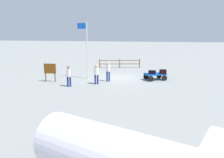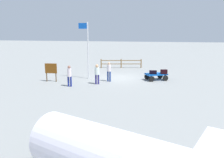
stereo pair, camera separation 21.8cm
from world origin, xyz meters
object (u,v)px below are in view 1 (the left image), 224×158
object	(u,v)px
suitcase_grey	(163,72)
worker_lead	(96,72)
luggage_cart	(155,75)
worker_trailing	(108,70)
flagpole	(86,46)
worker_supervisor	(69,75)
signboard	(50,70)
suitcase_maroon	(152,72)

from	to	relation	value
suitcase_grey	worker_lead	distance (m)	5.78
luggage_cart	suitcase_grey	world-z (taller)	suitcase_grey
worker_trailing	flagpole	bearing A→B (deg)	-21.57
suitcase_grey	worker_supervisor	xyz separation A→B (m)	(7.21, 3.40, 0.17)
signboard	worker_trailing	bearing A→B (deg)	-169.76
worker_supervisor	luggage_cart	bearing A→B (deg)	-152.07
suitcase_maroon	signboard	xyz separation A→B (m)	(8.41, 1.81, 0.28)
luggage_cart	signboard	xyz separation A→B (m)	(8.67, 2.09, 0.59)
signboard	suitcase_maroon	bearing A→B (deg)	-167.85
worker_trailing	worker_supervisor	size ratio (longest dim) A/B	1.01
signboard	luggage_cart	bearing A→B (deg)	-166.43
flagpole	signboard	distance (m)	3.67
luggage_cart	suitcase_maroon	size ratio (longest dim) A/B	3.22
suitcase_maroon	flagpole	xyz separation A→B (m)	(5.73, 0.12, 2.14)
worker_lead	flagpole	world-z (taller)	flagpole
suitcase_grey	worker_trailing	size ratio (longest dim) A/B	0.36
suitcase_grey	signboard	world-z (taller)	signboard
worker_lead	worker_supervisor	distance (m)	2.21
worker_lead	flagpole	distance (m)	3.03
suitcase_maroon	flagpole	distance (m)	6.11
luggage_cart	suitcase_maroon	bearing A→B (deg)	47.55
suitcase_grey	flagpole	xyz separation A→B (m)	(6.64, 0.34, 2.10)
worker_supervisor	worker_trailing	bearing A→B (deg)	-139.78
signboard	suitcase_grey	bearing A→B (deg)	-167.76
suitcase_grey	worker_lead	xyz separation A→B (m)	(5.31, 2.28, 0.20)
luggage_cart	suitcase_maroon	world-z (taller)	suitcase_maroon
luggage_cart	signboard	distance (m)	8.93
suitcase_maroon	signboard	distance (m)	8.61
worker_lead	worker_supervisor	world-z (taller)	worker_supervisor
worker_trailing	flagpole	world-z (taller)	flagpole
worker_supervisor	suitcase_grey	bearing A→B (deg)	-154.73
suitcase_grey	luggage_cart	bearing A→B (deg)	-6.09
suitcase_maroon	worker_trailing	distance (m)	3.77
flagpole	luggage_cart	bearing A→B (deg)	-176.11
luggage_cart	worker_trailing	xyz separation A→B (m)	(3.90, 1.23, 0.55)
worker_lead	flagpole	size ratio (longest dim) A/B	0.33
worker_supervisor	signboard	distance (m)	2.53
worker_supervisor	signboard	bearing A→B (deg)	-33.16
worker_lead	signboard	size ratio (longest dim) A/B	1.05
suitcase_maroon	flagpole	bearing A→B (deg)	1.25
luggage_cart	worker_lead	distance (m)	5.24
suitcase_grey	suitcase_maroon	xyz separation A→B (m)	(0.92, 0.21, -0.03)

